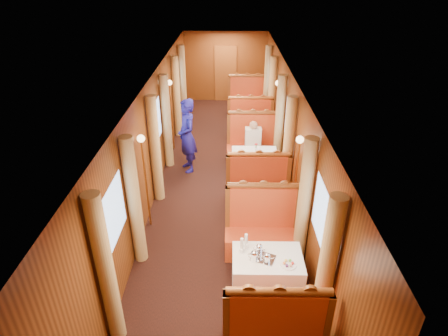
{
  "coord_description": "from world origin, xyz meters",
  "views": [
    {
      "loc": [
        0.16,
        -7.75,
        4.6
      ],
      "look_at": [
        0.06,
        -1.3,
        1.05
      ],
      "focal_mm": 30.0,
      "sensor_mm": 36.0,
      "label": 1
    }
  ],
  "objects_px": {
    "table_near": "(266,276)",
    "steward": "(187,136)",
    "teapot_left": "(254,257)",
    "banquette_far_aft": "(247,102)",
    "fruit_plate": "(288,264)",
    "rose_vase_far": "(249,97)",
    "banquette_far_fwd": "(250,125)",
    "banquette_near_fwd": "(273,330)",
    "banquette_near_aft": "(262,232)",
    "passenger": "(253,139)",
    "banquette_mid_fwd": "(257,188)",
    "table_mid": "(254,167)",
    "rose_vase_mid": "(256,146)",
    "tea_tray": "(263,258)",
    "teapot_right": "(267,259)",
    "teapot_back": "(259,250)",
    "banquette_mid_aft": "(252,146)",
    "table_far": "(248,114)"
  },
  "relations": [
    {
      "from": "rose_vase_mid",
      "to": "teapot_left",
      "type": "bearing_deg",
      "value": -93.77
    },
    {
      "from": "banquette_near_fwd",
      "to": "banquette_far_fwd",
      "type": "bearing_deg",
      "value": 90.0
    },
    {
      "from": "banquette_near_fwd",
      "to": "banquette_far_aft",
      "type": "xyz_separation_m",
      "value": [
        0.0,
        9.03,
        0.0
      ]
    },
    {
      "from": "banquette_near_fwd",
      "to": "steward",
      "type": "bearing_deg",
      "value": 107.73
    },
    {
      "from": "banquette_far_fwd",
      "to": "teapot_right",
      "type": "distance_m",
      "value": 6.11
    },
    {
      "from": "table_mid",
      "to": "table_near",
      "type": "bearing_deg",
      "value": -90.0
    },
    {
      "from": "table_far",
      "to": "rose_vase_mid",
      "type": "distance_m",
      "value": 3.58
    },
    {
      "from": "banquette_near_fwd",
      "to": "tea_tray",
      "type": "xyz_separation_m",
      "value": [
        -0.08,
        0.99,
        0.33
      ]
    },
    {
      "from": "table_near",
      "to": "teapot_left",
      "type": "bearing_deg",
      "value": -158.09
    },
    {
      "from": "banquette_far_fwd",
      "to": "banquette_near_fwd",
      "type": "bearing_deg",
      "value": -90.0
    },
    {
      "from": "table_far",
      "to": "teapot_right",
      "type": "distance_m",
      "value": 7.13
    },
    {
      "from": "teapot_left",
      "to": "steward",
      "type": "distance_m",
      "value": 4.35
    },
    {
      "from": "banquette_far_fwd",
      "to": "steward",
      "type": "distance_m",
      "value": 2.58
    },
    {
      "from": "banquette_near_fwd",
      "to": "banquette_near_aft",
      "type": "distance_m",
      "value": 2.03
    },
    {
      "from": "table_mid",
      "to": "fruit_plate",
      "type": "height_order",
      "value": "fruit_plate"
    },
    {
      "from": "table_far",
      "to": "teapot_right",
      "type": "xyz_separation_m",
      "value": [
        -0.03,
        -7.12,
        0.44
      ]
    },
    {
      "from": "banquette_mid_aft",
      "to": "steward",
      "type": "height_order",
      "value": "steward"
    },
    {
      "from": "rose_vase_mid",
      "to": "steward",
      "type": "distance_m",
      "value": 1.73
    },
    {
      "from": "rose_vase_far",
      "to": "teapot_left",
      "type": "bearing_deg",
      "value": -91.7
    },
    {
      "from": "banquette_mid_fwd",
      "to": "rose_vase_far",
      "type": "bearing_deg",
      "value": 90.02
    },
    {
      "from": "tea_tray",
      "to": "steward",
      "type": "relative_size",
      "value": 0.19
    },
    {
      "from": "banquette_near_aft",
      "to": "table_mid",
      "type": "distance_m",
      "value": 2.49
    },
    {
      "from": "passenger",
      "to": "banquette_mid_aft",
      "type": "bearing_deg",
      "value": 90.0
    },
    {
      "from": "banquette_near_aft",
      "to": "banquette_mid_fwd",
      "type": "bearing_deg",
      "value": 90.0
    },
    {
      "from": "passenger",
      "to": "banquette_mid_fwd",
      "type": "bearing_deg",
      "value": -90.0
    },
    {
      "from": "fruit_plate",
      "to": "passenger",
      "type": "xyz_separation_m",
      "value": [
        -0.28,
        4.41,
        -0.03
      ]
    },
    {
      "from": "teapot_back",
      "to": "passenger",
      "type": "height_order",
      "value": "passenger"
    },
    {
      "from": "teapot_back",
      "to": "table_mid",
      "type": "bearing_deg",
      "value": 105.89
    },
    {
      "from": "table_near",
      "to": "banquette_mid_fwd",
      "type": "distance_m",
      "value": 2.49
    },
    {
      "from": "teapot_left",
      "to": "rose_vase_mid",
      "type": "bearing_deg",
      "value": 99.77
    },
    {
      "from": "rose_vase_mid",
      "to": "passenger",
      "type": "relative_size",
      "value": 0.47
    },
    {
      "from": "banquette_far_fwd",
      "to": "teapot_back",
      "type": "xyz_separation_m",
      "value": [
        -0.13,
        -5.91,
        0.39
      ]
    },
    {
      "from": "teapot_right",
      "to": "rose_vase_far",
      "type": "height_order",
      "value": "rose_vase_far"
    },
    {
      "from": "table_mid",
      "to": "banquette_mid_fwd",
      "type": "bearing_deg",
      "value": -90.0
    },
    {
      "from": "rose_vase_far",
      "to": "steward",
      "type": "height_order",
      "value": "steward"
    },
    {
      "from": "table_mid",
      "to": "tea_tray",
      "type": "height_order",
      "value": "tea_tray"
    },
    {
      "from": "banquette_near_aft",
      "to": "teapot_left",
      "type": "xyz_separation_m",
      "value": [
        -0.21,
        -1.1,
        0.4
      ]
    },
    {
      "from": "table_near",
      "to": "steward",
      "type": "bearing_deg",
      "value": 111.8
    },
    {
      "from": "banquette_far_aft",
      "to": "fruit_plate",
      "type": "bearing_deg",
      "value": -88.02
    },
    {
      "from": "tea_tray",
      "to": "teapot_right",
      "type": "height_order",
      "value": "teapot_right"
    },
    {
      "from": "fruit_plate",
      "to": "teapot_right",
      "type": "bearing_deg",
      "value": 172.37
    },
    {
      "from": "banquette_mid_aft",
      "to": "fruit_plate",
      "type": "height_order",
      "value": "banquette_mid_aft"
    },
    {
      "from": "banquette_far_fwd",
      "to": "fruit_plate",
      "type": "height_order",
      "value": "banquette_far_fwd"
    },
    {
      "from": "table_far",
      "to": "teapot_left",
      "type": "distance_m",
      "value": 7.1
    },
    {
      "from": "tea_tray",
      "to": "rose_vase_mid",
      "type": "bearing_deg",
      "value": 88.41
    },
    {
      "from": "banquette_near_aft",
      "to": "teapot_back",
      "type": "xyz_separation_m",
      "value": [
        -0.13,
        -0.94,
        0.39
      ]
    },
    {
      "from": "banquette_near_aft",
      "to": "teapot_left",
      "type": "relative_size",
      "value": 7.41
    },
    {
      "from": "table_near",
      "to": "teapot_left",
      "type": "xyz_separation_m",
      "value": [
        -0.21,
        -0.09,
        0.45
      ]
    },
    {
      "from": "table_near",
      "to": "teapot_back",
      "type": "bearing_deg",
      "value": 148.44
    },
    {
      "from": "table_near",
      "to": "banquette_far_aft",
      "type": "distance_m",
      "value": 8.01
    }
  ]
}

